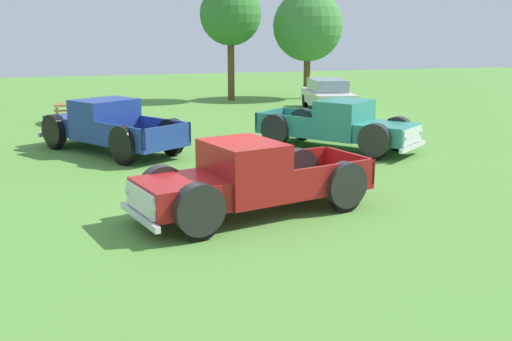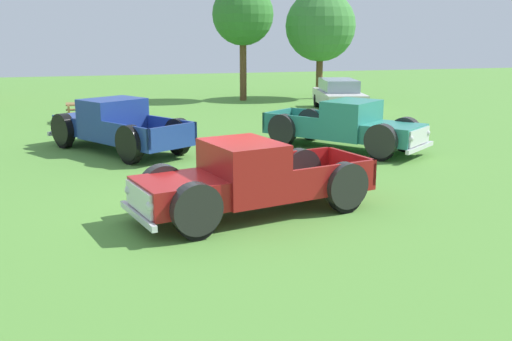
# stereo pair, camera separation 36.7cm
# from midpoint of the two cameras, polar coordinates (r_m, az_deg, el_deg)

# --- Properties ---
(ground_plane) EXTENTS (80.00, 80.00, 0.00)m
(ground_plane) POSITION_cam_midpoint_polar(r_m,az_deg,el_deg) (12.60, -1.74, -3.46)
(ground_plane) COLOR #548C38
(pickup_truck_foreground) EXTENTS (5.23, 2.93, 1.52)m
(pickup_truck_foreground) POSITION_cam_midpoint_polar(r_m,az_deg,el_deg) (11.74, -0.63, -1.04)
(pickup_truck_foreground) COLOR maroon
(pickup_truck_foreground) RESTS_ON ground_plane
(pickup_truck_behind_left) EXTENTS (4.34, 5.42, 1.60)m
(pickup_truck_behind_left) POSITION_cam_midpoint_polar(r_m,az_deg,el_deg) (18.95, -13.15, 4.24)
(pickup_truck_behind_left) COLOR navy
(pickup_truck_behind_left) RESTS_ON ground_plane
(pickup_truck_behind_right) EXTENTS (4.50, 5.12, 1.55)m
(pickup_truck_behind_right) POSITION_cam_midpoint_polar(r_m,az_deg,el_deg) (18.59, 9.88, 4.15)
(pickup_truck_behind_right) COLOR #2D8475
(pickup_truck_behind_right) RESTS_ON ground_plane
(sedan_distant_a) EXTENTS (2.64, 4.63, 1.45)m
(sedan_distant_a) POSITION_cam_midpoint_polar(r_m,az_deg,el_deg) (27.97, 8.36, 7.26)
(sedan_distant_a) COLOR silver
(sedan_distant_a) RESTS_ON ground_plane
(picnic_table) EXTENTS (1.86, 1.55, 0.78)m
(picnic_table) POSITION_cam_midpoint_polar(r_m,az_deg,el_deg) (25.19, -15.38, 5.66)
(picnic_table) COLOR olive
(picnic_table) RESTS_ON ground_plane
(oak_tree_east) EXTENTS (3.21, 3.21, 6.08)m
(oak_tree_east) POSITION_cam_midpoint_polar(r_m,az_deg,el_deg) (31.86, -0.93, 14.75)
(oak_tree_east) COLOR brown
(oak_tree_east) RESTS_ON ground_plane
(oak_tree_west) EXTENTS (3.77, 3.77, 5.79)m
(oak_tree_west) POSITION_cam_midpoint_polar(r_m,az_deg,el_deg) (32.91, 6.56, 13.64)
(oak_tree_west) COLOR brown
(oak_tree_west) RESTS_ON ground_plane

